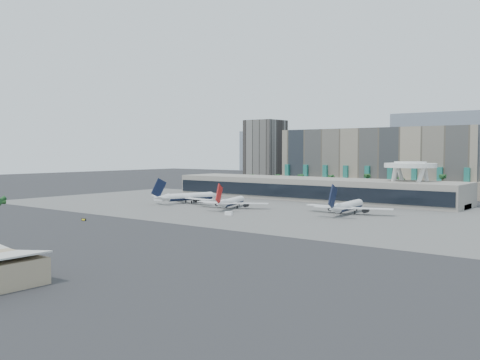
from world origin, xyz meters
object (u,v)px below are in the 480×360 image
Objects in this scene: airliner_centre at (231,202)px; service_vehicle_b at (229,213)px; airliner_left at (187,197)px; taxiway_sign at (84,220)px; service_vehicle_a at (159,199)px; airliner_right at (347,206)px.

airliner_centre reaches higher than service_vehicle_b.
airliner_left reaches higher than service_vehicle_b.
taxiway_sign is (17.11, -76.35, -3.01)m from airliner_left.
airliner_centre is 55.49m from service_vehicle_a.
airliner_centre reaches higher than service_vehicle_a.
airliner_centre is (34.22, -5.85, -0.23)m from airliner_left.
airliner_right is 8.11× the size of service_vehicle_a.
service_vehicle_b is (-38.00, -34.48, -2.74)m from airliner_right.
service_vehicle_a reaches higher than taxiway_sign.
airliner_left reaches higher than service_vehicle_a.
airliner_left is at bearing 151.81° from airliner_centre.
service_vehicle_b is (50.13, -27.19, -2.69)m from airliner_left.
airliner_centre is 55.49m from airliner_right.
airliner_right is at bearing -18.89° from service_vehicle_a.
airliner_right reaches higher than taxiway_sign.
taxiway_sign is (-71.02, -83.65, -3.06)m from airliner_right.
service_vehicle_b is at bearing 39.37° from taxiway_sign.
service_vehicle_a is (-20.98, -0.55, -2.25)m from airliner_left.
airliner_centre is 17.73× the size of taxiway_sign.
airliner_right reaches higher than service_vehicle_b.
airliner_left is 34.72m from airliner_centre.
service_vehicle_a is 1.65× the size of service_vehicle_b.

